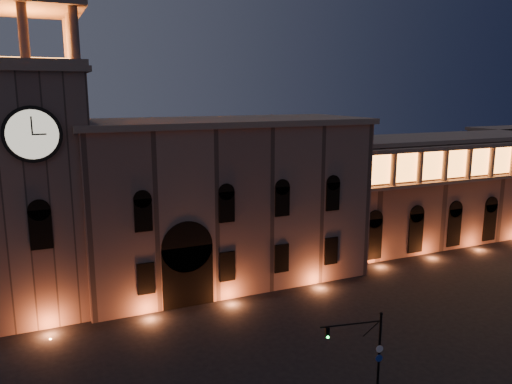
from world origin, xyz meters
TOP-DOWN VIEW (x-y plane):
  - ground at (0.00, 0.00)m, footprint 160.00×160.00m
  - government_building at (-2.08, 21.93)m, footprint 30.80×12.80m
  - clock_tower at (-20.50, 20.98)m, footprint 9.80×9.80m
  - colonnade_wing at (32.00, 23.92)m, footprint 40.60×11.50m
  - traffic_light at (-1.23, -3.17)m, footprint 4.42×1.10m

SIDE VIEW (x-z plane):
  - ground at x=0.00m, z-range 0.00..0.00m
  - traffic_light at x=-1.23m, z-range 0.16..6.31m
  - colonnade_wing at x=32.00m, z-range 0.08..14.58m
  - government_building at x=-2.08m, z-range -0.03..17.57m
  - clock_tower at x=-20.50m, z-range -3.70..28.70m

